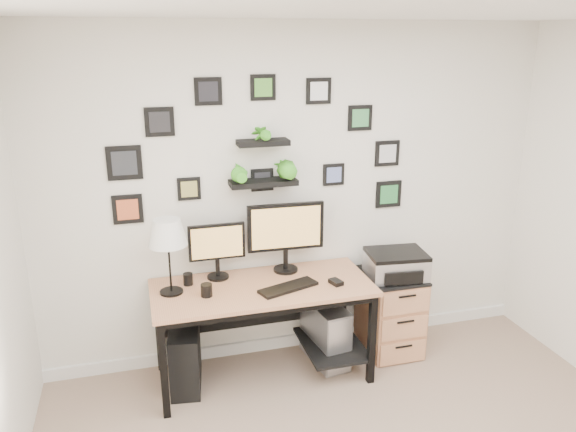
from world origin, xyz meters
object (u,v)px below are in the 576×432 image
object	(u,v)px
desk	(266,298)
monitor_right	(286,232)
mug	(207,290)
file_cabinet	(390,312)
pc_tower_grey	(325,333)
printer	(396,264)
monitor_left	(217,247)
pc_tower_black	(185,356)
table_lamp	(168,234)

from	to	relation	value
desk	monitor_right	xyz separation A→B (m)	(0.20, 0.18, 0.45)
mug	file_cabinet	bearing A→B (deg)	5.98
pc_tower_grey	printer	distance (m)	0.78
monitor_left	mug	bearing A→B (deg)	-113.62
pc_tower_grey	desk	bearing A→B (deg)	-175.47
pc_tower_black	printer	xyz separation A→B (m)	(1.67, 0.01, 0.54)
monitor_left	pc_tower_black	size ratio (longest dim) A/B	0.90
desk	printer	size ratio (longest dim) A/B	3.33
table_lamp	printer	size ratio (longest dim) A/B	1.13
desk	monitor_right	world-z (taller)	monitor_right
monitor_left	pc_tower_black	bearing A→B (deg)	-147.85
table_lamp	monitor_right	bearing A→B (deg)	9.87
monitor_right	mug	bearing A→B (deg)	-156.92
file_cabinet	desk	bearing A→B (deg)	-176.83
desk	monitor_left	bearing A→B (deg)	150.12
printer	file_cabinet	bearing A→B (deg)	97.29
monitor_right	file_cabinet	bearing A→B (deg)	-8.01
desk	pc_tower_black	size ratio (longest dim) A/B	3.39
desk	pc_tower_grey	size ratio (longest dim) A/B	3.08
pc_tower_black	file_cabinet	bearing A→B (deg)	9.97
desk	monitor_left	world-z (taller)	monitor_left
table_lamp	pc_tower_grey	xyz separation A→B (m)	(1.17, 0.01, -0.94)
pc_tower_grey	mug	bearing A→B (deg)	-171.64
table_lamp	pc_tower_grey	distance (m)	1.50
mug	printer	xyz separation A→B (m)	(1.51, 0.12, -0.02)
mug	printer	size ratio (longest dim) A/B	0.19
monitor_left	file_cabinet	distance (m)	1.53
monitor_left	file_cabinet	xyz separation A→B (m)	(1.38, -0.13, -0.66)
desk	mug	bearing A→B (deg)	-167.57
monitor_left	pc_tower_grey	xyz separation A→B (m)	(0.81, -0.15, -0.75)
file_cabinet	monitor_left	bearing A→B (deg)	174.68
monitor_right	mug	size ratio (longest dim) A/B	6.48
monitor_left	mug	size ratio (longest dim) A/B	4.71
monitor_left	printer	size ratio (longest dim) A/B	0.89
desk	pc_tower_black	xyz separation A→B (m)	(-0.62, 0.00, -0.39)
file_cabinet	monitor_right	bearing A→B (deg)	171.99
monitor_right	pc_tower_black	distance (m)	1.18
file_cabinet	printer	distance (m)	0.44
mug	pc_tower_black	distance (m)	0.59
printer	desk	bearing A→B (deg)	-179.05
monitor_right	mug	xyz separation A→B (m)	(-0.65, -0.28, -0.28)
pc_tower_grey	printer	world-z (taller)	printer
table_lamp	pc_tower_black	size ratio (longest dim) A/B	1.15
monitor_right	table_lamp	distance (m)	0.90
table_lamp	file_cabinet	size ratio (longest dim) A/B	0.81
table_lamp	mug	bearing A→B (deg)	-27.91
monitor_left	pc_tower_black	distance (m)	0.84
printer	monitor_right	bearing A→B (deg)	169.39
desk	printer	bearing A→B (deg)	0.95
monitor_left	pc_tower_grey	distance (m)	1.12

